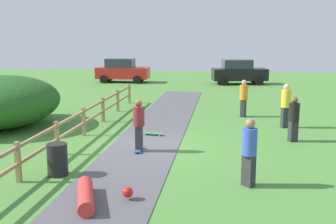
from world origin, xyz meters
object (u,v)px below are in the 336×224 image
(bush_large, at_px, (1,101))
(skateboard_loose, at_px, (153,133))
(bystander_yellow, at_px, (286,103))
(skater_riding, at_px, (139,123))
(bystander_blue, at_px, (249,149))
(bystander_orange, at_px, (244,97))
(bystander_black, at_px, (294,117))
(parked_car_black, at_px, (239,72))
(trash_bin, at_px, (57,160))
(skater_fallen, at_px, (89,195))
(parked_car_red, at_px, (122,70))

(bush_large, bearing_deg, skateboard_loose, -6.20)
(bush_large, xyz_separation_m, bystander_yellow, (11.81, 1.41, -0.05))
(skater_riding, xyz_separation_m, bystander_blue, (3.42, -2.73, -0.01))
(bystander_orange, distance_m, bystander_black, 4.69)
(bush_large, relative_size, parked_car_black, 1.27)
(bush_large, xyz_separation_m, trash_bin, (4.75, -5.53, -0.63))
(trash_bin, distance_m, skater_fallen, 2.31)
(skater_fallen, height_order, bystander_black, bystander_black)
(skateboard_loose, distance_m, bystander_black, 5.27)
(skater_riding, bearing_deg, bush_large, 155.74)
(trash_bin, xyz_separation_m, parked_car_red, (-3.72, 22.24, 0.51))
(bystander_black, bearing_deg, parked_car_red, 121.42)
(skater_fallen, bearing_deg, parked_car_black, 80.23)
(bystander_yellow, bearing_deg, skater_fallen, -122.63)
(bush_large, distance_m, skater_fallen, 9.63)
(bush_large, height_order, parked_car_black, bush_large)
(skater_riding, distance_m, skateboard_loose, 2.39)
(trash_bin, height_order, bystander_yellow, bystander_yellow)
(trash_bin, bearing_deg, skater_fallen, -50.07)
(bush_large, height_order, skater_fallen, bush_large)
(bystander_blue, bearing_deg, skateboard_loose, 124.12)
(bystander_yellow, distance_m, parked_car_red, 18.70)
(bystander_orange, distance_m, parked_car_red, 16.03)
(skater_riding, height_order, bystander_yellow, bystander_yellow)
(skater_riding, bearing_deg, trash_bin, -123.91)
(trash_bin, height_order, skateboard_loose, trash_bin)
(bush_large, distance_m, skater_riding, 7.13)
(parked_car_black, bearing_deg, bush_large, -121.82)
(skater_riding, distance_m, skater_fallen, 4.44)
(bystander_orange, bearing_deg, skater_fallen, -110.02)
(skater_fallen, xyz_separation_m, bystander_orange, (3.95, 10.84, 0.77))
(skater_fallen, height_order, skateboard_loose, skater_fallen)
(bystander_blue, bearing_deg, parked_car_red, 111.67)
(bush_large, bearing_deg, bystander_blue, -29.70)
(bystander_orange, bearing_deg, bush_large, -160.82)
(bystander_orange, xyz_separation_m, bystander_black, (1.60, -4.41, -0.06))
(bystander_yellow, relative_size, parked_car_red, 0.44)
(parked_car_red, bearing_deg, bush_large, -93.56)
(trash_bin, bearing_deg, bystander_yellow, 44.57)
(bystander_blue, xyz_separation_m, parked_car_red, (-8.89, 22.37, -0.02))
(parked_car_black, relative_size, parked_car_red, 1.05)
(parked_car_red, bearing_deg, skater_fallen, -77.80)
(trash_bin, distance_m, bystander_yellow, 9.92)
(skater_fallen, bearing_deg, parked_car_red, 102.20)
(bystander_black, distance_m, parked_car_red, 20.59)
(bystander_yellow, distance_m, bystander_blue, 7.32)
(skateboard_loose, relative_size, parked_car_red, 0.19)
(bush_large, distance_m, parked_car_red, 16.74)
(parked_car_red, bearing_deg, parked_car_black, -0.05)
(skater_fallen, bearing_deg, bystander_blue, 23.86)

